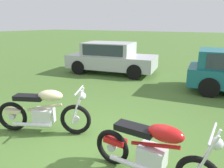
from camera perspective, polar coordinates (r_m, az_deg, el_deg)
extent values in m
plane|color=#476B2D|center=(4.29, -4.84, -16.31)|extent=(120.00, 120.00, 0.00)
torus|color=black|center=(4.61, -9.72, -9.35)|extent=(0.64, 0.35, 0.66)
torus|color=black|center=(5.16, -25.12, -7.86)|extent=(0.64, 0.35, 0.66)
cylinder|color=silver|center=(4.61, -9.72, -9.35)|extent=(0.17, 0.15, 0.14)
cylinder|color=silver|center=(5.16, -25.12, -7.86)|extent=(0.17, 0.15, 0.14)
cylinder|color=silver|center=(4.55, -8.87, -5.23)|extent=(0.26, 0.14, 0.72)
cylinder|color=silver|center=(4.39, -9.47, -6.07)|extent=(0.26, 0.14, 0.72)
cube|color=silver|center=(4.82, -17.70, -8.14)|extent=(0.49, 0.44, 0.32)
cylinder|color=beige|center=(4.73, -17.57, -5.96)|extent=(0.73, 0.37, 0.22)
ellipsoid|color=beige|center=(4.58, -16.13, -2.98)|extent=(0.58, 0.45, 0.24)
cube|color=black|center=(4.80, -21.39, -3.37)|extent=(0.65, 0.46, 0.10)
cube|color=beige|center=(5.08, -24.72, -6.48)|extent=(0.40, 0.31, 0.08)
cylinder|color=silver|center=(4.35, -8.84, -1.69)|extent=(0.29, 0.60, 0.03)
sphere|color=silver|center=(4.37, -8.01, -3.22)|extent=(0.21, 0.21, 0.16)
cylinder|color=silver|center=(4.83, -20.75, -10.17)|extent=(0.76, 0.40, 0.08)
torus|color=black|center=(3.69, 0.04, -16.50)|extent=(0.61, 0.11, 0.61)
cylinder|color=silver|center=(3.69, 0.04, -16.50)|extent=(0.14, 0.10, 0.14)
cylinder|color=silver|center=(3.19, 24.06, -16.47)|extent=(0.27, 0.04, 0.75)
cylinder|color=silver|center=(3.04, 23.52, -18.15)|extent=(0.27, 0.04, 0.75)
cube|color=silver|center=(3.39, 10.64, -18.50)|extent=(0.41, 0.31, 0.32)
cylinder|color=red|center=(3.27, 11.33, -15.73)|extent=(0.74, 0.08, 0.21)
ellipsoid|color=red|center=(3.12, 14.19, -12.74)|extent=(0.53, 0.27, 0.24)
cube|color=black|center=(3.30, 6.02, -11.83)|extent=(0.61, 0.25, 0.10)
cube|color=red|center=(3.59, 0.88, -14.88)|extent=(0.36, 0.19, 0.08)
cylinder|color=silver|center=(2.95, 25.32, -11.88)|extent=(0.05, 0.64, 0.03)
sphere|color=silver|center=(3.00, 26.20, -14.10)|extent=(0.16, 0.16, 0.16)
cylinder|color=silver|center=(3.42, 5.78, -20.83)|extent=(0.80, 0.10, 0.08)
cube|color=#B2B5BA|center=(10.16, -0.03, 6.08)|extent=(4.32, 2.45, 0.60)
cube|color=#B2B5BA|center=(10.13, -0.83, 9.37)|extent=(2.48, 1.97, 0.60)
cube|color=#2D3842|center=(10.13, -0.83, 9.48)|extent=(2.15, 1.95, 0.48)
cylinder|color=black|center=(10.61, 8.40, 5.08)|extent=(0.67, 0.32, 0.64)
cylinder|color=black|center=(9.01, 6.01, 3.24)|extent=(0.67, 0.32, 0.64)
cylinder|color=black|center=(11.48, -4.78, 6.00)|extent=(0.67, 0.32, 0.64)
cylinder|color=black|center=(10.02, -8.95, 4.41)|extent=(0.67, 0.32, 0.64)
cylinder|color=black|center=(9.03, 24.55, 1.90)|extent=(0.66, 0.29, 0.64)
cylinder|color=black|center=(7.47, 24.54, -0.79)|extent=(0.66, 0.29, 0.64)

